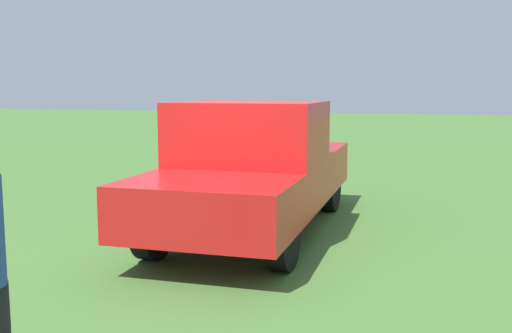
{
  "coord_description": "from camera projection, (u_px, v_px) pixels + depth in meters",
  "views": [
    {
      "loc": [
        6.61,
        2.42,
        1.96
      ],
      "look_at": [
        -0.94,
        -0.1,
        0.9
      ],
      "focal_mm": 41.28,
      "sensor_mm": 36.0,
      "label": 1
    }
  ],
  "objects": [
    {
      "name": "pickup_truck",
      "position": [
        253.0,
        166.0,
        7.91
      ],
      "size": [
        5.16,
        2.06,
        1.79
      ],
      "rotation": [
        0.0,
        0.0,
        3.18
      ],
      "color": "black",
      "rests_on": "ground_plane"
    },
    {
      "name": "ground_plane",
      "position": [
        239.0,
        249.0,
        7.24
      ],
      "size": [
        80.0,
        80.0,
        0.0
      ],
      "primitive_type": "plane",
      "color": "#477533"
    }
  ]
}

